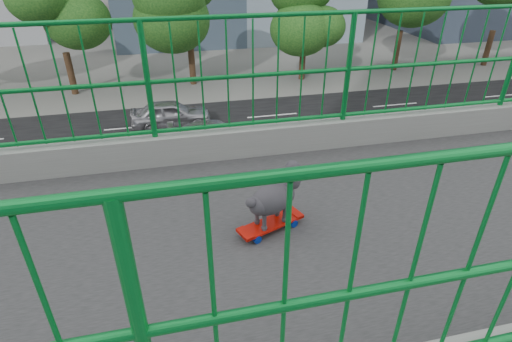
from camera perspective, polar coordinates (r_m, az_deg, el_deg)
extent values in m
cube|color=black|center=(17.92, -17.94, -1.70)|extent=(18.00, 90.00, 0.02)
cylinder|color=black|center=(29.82, -24.87, 12.47)|extent=(0.44, 0.44, 2.73)
ellipsoid|color=#0E3410|center=(29.17, -26.24, 18.32)|extent=(4.20, 4.20, 3.57)
cylinder|color=black|center=(29.59, -9.11, 14.84)|extent=(0.44, 0.44, 2.87)
ellipsoid|color=#0E3410|center=(28.91, -9.68, 21.33)|extent=(4.60, 4.60, 3.91)
cylinder|color=black|center=(30.60, 6.63, 15.31)|extent=(0.44, 0.44, 2.66)
ellipsoid|color=#0E3410|center=(29.99, 6.98, 20.91)|extent=(4.00, 4.00, 3.40)
cylinder|color=black|center=(34.56, 19.42, 15.87)|extent=(0.44, 0.44, 3.01)
ellipsoid|color=#0E3410|center=(33.96, 20.52, 21.77)|extent=(5.00, 5.00, 4.25)
cylinder|color=black|center=(39.02, 30.16, 14.90)|extent=(0.44, 0.44, 2.77)
ellipsoid|color=#0E3410|center=(38.52, 31.45, 19.49)|extent=(4.40, 4.40, 3.74)
cube|color=red|center=(3.17, 2.11, -7.45)|extent=(0.35, 0.57, 0.02)
cube|color=#99999E|center=(3.10, -0.55, -8.86)|extent=(0.10, 0.07, 0.02)
cylinder|color=#072598|center=(3.16, -1.27, -8.36)|extent=(0.05, 0.07, 0.06)
sphere|color=yellow|center=(3.16, -1.27, -8.36)|extent=(0.03, 0.03, 0.03)
cylinder|color=#072598|center=(3.07, 0.19, -9.71)|extent=(0.05, 0.07, 0.06)
sphere|color=yellow|center=(3.07, 0.19, -9.71)|extent=(0.03, 0.03, 0.03)
cube|color=#99999E|center=(3.27, 4.61, -6.67)|extent=(0.10, 0.07, 0.02)
cylinder|color=#072598|center=(3.32, 3.85, -6.24)|extent=(0.05, 0.07, 0.06)
sphere|color=yellow|center=(3.32, 3.85, -6.24)|extent=(0.03, 0.03, 0.03)
cylinder|color=#072598|center=(3.23, 5.38, -7.45)|extent=(0.05, 0.07, 0.06)
sphere|color=yellow|center=(3.23, 5.38, -7.45)|extent=(0.03, 0.03, 0.03)
ellipsoid|color=#2C292E|center=(3.04, 2.19, -4.08)|extent=(0.33, 0.40, 0.23)
sphere|color=#2C292E|center=(3.06, 5.18, -0.61)|extent=(0.16, 0.16, 0.16)
sphere|color=black|center=(3.13, 6.62, -0.39)|extent=(0.03, 0.03, 0.03)
sphere|color=#2C292E|center=(2.92, -0.79, -4.52)|extent=(0.08, 0.08, 0.08)
cylinder|color=#2C292E|center=(3.20, 3.03, -5.25)|extent=(0.03, 0.03, 0.14)
cylinder|color=#2C292E|center=(3.14, 4.12, -6.12)|extent=(0.03, 0.03, 0.14)
cylinder|color=#2C292E|center=(3.11, 0.13, -6.42)|extent=(0.03, 0.03, 0.14)
cylinder|color=#2C292E|center=(3.04, 1.19, -7.34)|extent=(0.03, 0.03, 0.14)
imported|color=black|center=(14.29, 25.46, -8.88)|extent=(1.67, 4.15, 1.41)
imported|color=red|center=(14.71, 5.14, -3.98)|extent=(1.70, 4.88, 1.61)
imported|color=#9A9A9F|center=(19.03, 16.23, 3.19)|extent=(2.62, 5.68, 1.58)
imported|color=#9A9A9F|center=(19.89, -5.75, 5.10)|extent=(1.86, 4.58, 1.33)
imported|color=#9A9A9F|center=(22.71, -12.02, 8.00)|extent=(1.73, 4.29, 1.46)
imported|color=black|center=(12.18, 7.03, -12.57)|extent=(1.69, 4.83, 1.59)
imported|color=#9A9A9F|center=(14.45, 1.01, -4.53)|extent=(2.66, 5.78, 1.61)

